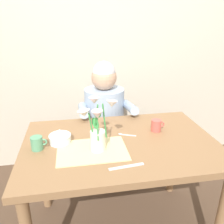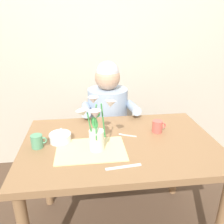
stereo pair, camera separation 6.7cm
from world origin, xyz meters
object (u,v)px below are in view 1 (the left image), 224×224
Objects in this scene: ceramic_bowl at (60,138)px; coffee_cup at (156,125)px; seated_person at (105,126)px; dinner_knife at (126,167)px; ceramic_mug at (37,143)px; flower_vase at (97,128)px.

coffee_cup reaches higher than ceramic_bowl.
dinner_knife is (-0.01, -0.89, 0.18)m from seated_person.
dinner_knife is 0.54m from ceramic_mug.
ceramic_bowl is (-0.36, -0.57, 0.21)m from seated_person.
coffee_cup is at bearing -57.57° from seated_person.
coffee_cup is at bearing 23.75° from flower_vase.
ceramic_bowl is at bearing -174.88° from coffee_cup.
coffee_cup is at bearing 5.12° from ceramic_bowl.
ceramic_bowl is 0.14m from ceramic_mug.
ceramic_bowl is at bearing 131.11° from dinner_knife.
ceramic_mug is at bearing -156.50° from ceramic_bowl.
ceramic_bowl is 1.46× the size of coffee_cup.
flower_vase is at bearing -12.01° from ceramic_mug.
seated_person is 12.20× the size of ceramic_mug.
flower_vase is at bearing -97.67° from seated_person.
seated_person is 0.90m from dinner_knife.
seated_person is 0.62m from coffee_cup.
flower_vase reaches higher than ceramic_mug.
ceramic_bowl is at bearing 149.13° from flower_vase.
coffee_cup is (0.29, 0.37, 0.04)m from dinner_knife.
ceramic_mug is at bearing -123.99° from seated_person.
ceramic_mug is at bearing 144.85° from dinner_knife.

